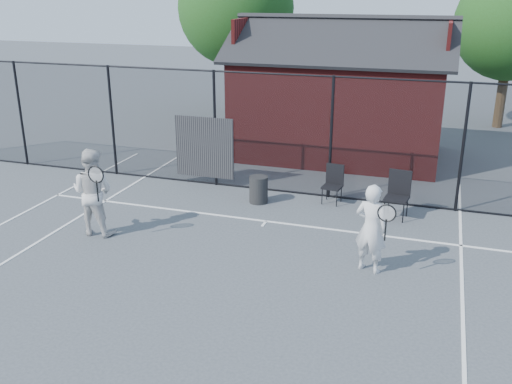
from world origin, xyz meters
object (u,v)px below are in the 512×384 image
(waste_bin, at_px, (259,190))
(player_back, at_px, (93,192))
(clubhouse, at_px, (340,103))
(chair_left, at_px, (332,185))
(chair_right, at_px, (397,196))
(player_front, at_px, (371,228))

(waste_bin, bearing_deg, player_back, -133.72)
(clubhouse, distance_m, chair_left, 4.59)
(clubhouse, xyz_separation_m, player_back, (-3.73, -7.72, -0.68))
(player_back, bearing_deg, waste_bin, 46.28)
(player_back, bearing_deg, clubhouse, 64.19)
(chair_right, bearing_deg, waste_bin, -172.70)
(waste_bin, bearing_deg, chair_left, 16.47)
(chair_left, bearing_deg, chair_right, -10.91)
(player_back, xyz_separation_m, chair_left, (4.39, 3.32, -0.47))
(chair_right, height_order, waste_bin, chair_right)
(player_front, relative_size, waste_bin, 2.55)
(chair_left, bearing_deg, clubhouse, 105.41)
(player_front, distance_m, chair_left, 3.52)
(chair_right, bearing_deg, player_front, -87.60)
(player_back, relative_size, chair_left, 2.02)
(player_front, xyz_separation_m, chair_left, (-1.32, 3.24, -0.38))
(clubhouse, relative_size, chair_right, 6.18)
(chair_left, bearing_deg, player_front, -60.95)
(player_front, relative_size, chair_left, 1.82)
(player_front, bearing_deg, clubhouse, 104.46)
(player_front, bearing_deg, waste_bin, 137.64)
(clubhouse, relative_size, player_front, 3.90)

